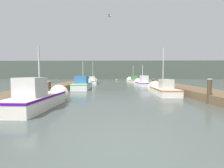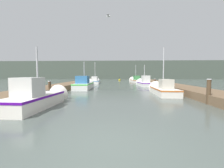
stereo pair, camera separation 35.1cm
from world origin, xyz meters
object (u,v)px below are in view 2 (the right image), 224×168
(mooring_piling_2, at_px, (50,88))
(mooring_piling_3, at_px, (155,83))
(fishing_boat_2, at_px, (85,84))
(fishing_boat_4, at_px, (95,81))
(fishing_boat_1, at_px, (162,89))
(mooring_piling_0, at_px, (83,81))
(fishing_boat_0, at_px, (39,97))
(fishing_boat_3, at_px, (144,83))
(mooring_piling_1, at_px, (209,92))
(fishing_boat_5, at_px, (135,80))
(seagull_lead, at_px, (109,16))
(channel_buoy, at_px, (120,80))

(mooring_piling_2, distance_m, mooring_piling_3, 13.42)
(fishing_boat_2, bearing_deg, fishing_boat_4, 88.88)
(fishing_boat_1, relative_size, mooring_piling_0, 3.82)
(fishing_boat_4, distance_m, mooring_piling_0, 5.40)
(fishing_boat_0, xyz_separation_m, fishing_boat_1, (7.75, 5.39, -0.09))
(fishing_boat_0, relative_size, fishing_boat_3, 0.87)
(fishing_boat_4, bearing_deg, fishing_boat_1, -64.86)
(fishing_boat_1, relative_size, fishing_boat_2, 0.82)
(fishing_boat_1, distance_m, mooring_piling_3, 7.41)
(mooring_piling_1, relative_size, mooring_piling_2, 1.24)
(fishing_boat_5, xyz_separation_m, mooring_piling_2, (-8.96, -21.05, 0.19))
(fishing_boat_5, relative_size, mooring_piling_1, 4.70)
(mooring_piling_1, bearing_deg, fishing_boat_1, 105.83)
(fishing_boat_2, relative_size, fishing_boat_3, 1.11)
(seagull_lead, bearing_deg, fishing_boat_2, -142.54)
(fishing_boat_1, height_order, mooring_piling_2, fishing_boat_1)
(fishing_boat_2, xyz_separation_m, mooring_piling_0, (-1.27, 4.46, 0.14))
(fishing_boat_0, relative_size, fishing_boat_5, 0.70)
(mooring_piling_2, distance_m, channel_buoy, 29.34)
(fishing_boat_0, bearing_deg, fishing_boat_5, 74.90)
(mooring_piling_1, bearing_deg, fishing_boat_0, -174.05)
(fishing_boat_1, distance_m, fishing_boat_5, 19.71)
(fishing_boat_1, height_order, fishing_boat_3, fishing_boat_1)
(mooring_piling_1, height_order, mooring_piling_3, mooring_piling_1)
(mooring_piling_0, height_order, seagull_lead, seagull_lead)
(fishing_boat_2, height_order, mooring_piling_0, fishing_boat_2)
(fishing_boat_1, bearing_deg, channel_buoy, 97.77)
(channel_buoy, bearing_deg, mooring_piling_0, -106.62)
(channel_buoy, bearing_deg, seagull_lead, -91.77)
(mooring_piling_3, bearing_deg, mooring_piling_0, 170.19)
(fishing_boat_4, relative_size, seagull_lead, 9.05)
(seagull_lead, bearing_deg, fishing_boat_1, 124.84)
(mooring_piling_0, relative_size, mooring_piling_2, 1.11)
(fishing_boat_1, height_order, fishing_boat_2, fishing_boat_1)
(fishing_boat_0, height_order, fishing_boat_2, fishing_boat_2)
(fishing_boat_0, relative_size, channel_buoy, 4.28)
(fishing_boat_2, distance_m, fishing_boat_4, 9.76)
(fishing_boat_4, xyz_separation_m, mooring_piling_3, (9.14, -7.05, 0.13))
(fishing_boat_1, bearing_deg, fishing_boat_3, 90.51)
(channel_buoy, bearing_deg, mooring_piling_3, -77.03)
(fishing_boat_4, height_order, mooring_piling_2, fishing_boat_4)
(fishing_boat_5, bearing_deg, mooring_piling_1, -92.04)
(fishing_boat_1, distance_m, channel_buoy, 27.67)
(fishing_boat_0, height_order, fishing_boat_5, fishing_boat_5)
(fishing_boat_4, bearing_deg, mooring_piling_2, -98.05)
(fishing_boat_2, bearing_deg, fishing_boat_1, -33.67)
(channel_buoy, bearing_deg, fishing_boat_2, -100.46)
(fishing_boat_1, distance_m, fishing_boat_4, 16.45)
(mooring_piling_2, xyz_separation_m, channel_buoy, (5.62, 28.79, -0.41))
(fishing_boat_1, xyz_separation_m, mooring_piling_0, (-8.99, 9.07, 0.26))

